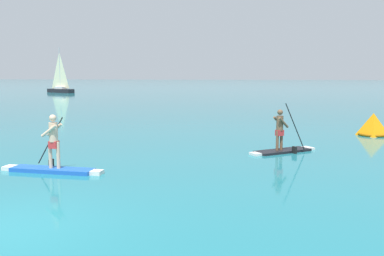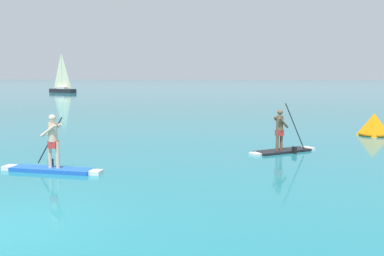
# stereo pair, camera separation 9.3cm
# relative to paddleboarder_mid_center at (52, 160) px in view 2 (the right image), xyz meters

# --- Properties ---
(paddleboarder_mid_center) EXTENTS (3.26, 0.88, 1.77)m
(paddleboarder_mid_center) POSITION_rel_paddleboarder_mid_center_xyz_m (0.00, 0.00, 0.00)
(paddleboarder_mid_center) COLOR blue
(paddleboarder_mid_center) RESTS_ON ground
(paddleboarder_far_right) EXTENTS (2.55, 2.12, 1.97)m
(paddleboarder_far_right) POSITION_rel_paddleboarder_mid_center_xyz_m (7.05, 4.46, 0.01)
(paddleboarder_far_right) COLOR black
(paddleboarder_far_right) RESTS_ON ground
(race_marker_buoy) EXTENTS (1.36, 1.36, 1.09)m
(race_marker_buoy) POSITION_rel_paddleboarder_mid_center_xyz_m (11.61, 9.68, 0.12)
(race_marker_buoy) COLOR orange
(race_marker_buoy) RESTS_ON ground
(sailboat_left_horizon) EXTENTS (5.16, 3.22, 7.13)m
(sailboat_left_horizon) POSITION_rel_paddleboarder_mid_center_xyz_m (-25.38, 52.21, 0.68)
(sailboat_left_horizon) COLOR black
(sailboat_left_horizon) RESTS_ON ground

